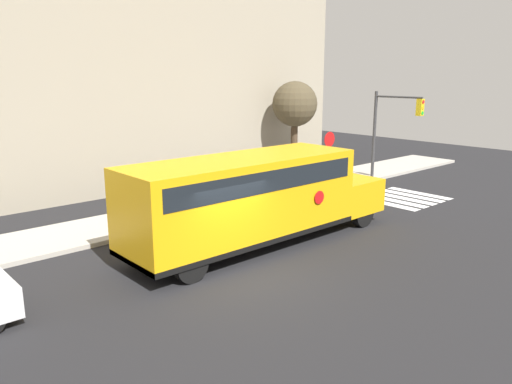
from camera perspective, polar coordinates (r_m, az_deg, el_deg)
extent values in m
plane|color=black|center=(14.12, -1.52, -9.55)|extent=(60.00, 60.00, 0.00)
cube|color=#B2ADA3|center=(19.24, -14.18, -3.45)|extent=(44.00, 3.00, 0.15)
cube|color=#9E937F|center=(24.48, -22.57, 15.82)|extent=(32.00, 4.00, 13.95)
cube|color=white|center=(22.49, 14.53, -1.24)|extent=(0.50, 3.20, 0.01)
cube|color=white|center=(23.06, 15.50, -0.95)|extent=(0.50, 3.20, 0.01)
cube|color=white|center=(23.64, 16.43, -0.66)|extent=(0.50, 3.20, 0.01)
cube|color=white|center=(24.22, 17.31, -0.39)|extent=(0.50, 3.20, 0.01)
cube|color=white|center=(24.81, 18.14, -0.14)|extent=(0.50, 3.20, 0.01)
cube|color=#EAA80F|center=(15.70, -1.54, -0.61)|extent=(7.92, 2.50, 2.52)
cube|color=#EAA80F|center=(19.35, 9.77, -0.12)|extent=(2.03, 2.50, 1.21)
cube|color=black|center=(16.02, -1.51, -4.71)|extent=(7.92, 2.54, 0.16)
cube|color=black|center=(15.54, -1.56, 1.94)|extent=(7.28, 2.53, 0.64)
cylinder|color=red|center=(16.33, 7.25, -0.62)|extent=(0.44, 0.02, 0.44)
cylinder|color=black|center=(20.07, 7.12, -1.18)|extent=(1.00, 0.30, 1.00)
cylinder|color=black|center=(18.78, 12.08, -2.39)|extent=(1.00, 0.30, 1.00)
cylinder|color=black|center=(15.38, -12.06, -5.90)|extent=(1.00, 0.30, 1.00)
cylinder|color=black|center=(13.65, -7.47, -8.22)|extent=(1.00, 0.30, 1.00)
cylinder|color=#38383A|center=(24.55, 8.22, 3.20)|extent=(0.07, 0.07, 2.48)
cylinder|color=red|center=(24.34, 8.40, 5.98)|extent=(0.73, 0.03, 0.73)
cylinder|color=#38383A|center=(26.89, 13.34, 6.19)|extent=(0.16, 0.16, 4.65)
cylinder|color=#38383A|center=(26.00, 15.98, 10.40)|extent=(0.10, 2.62, 0.10)
cube|color=yellow|center=(25.39, 18.24, 9.17)|extent=(0.28, 0.28, 0.80)
cylinder|color=red|center=(25.31, 18.58, 9.73)|extent=(0.18, 0.02, 0.18)
cylinder|color=#EAB214|center=(25.32, 18.54, 9.14)|extent=(0.18, 0.02, 0.18)
cylinder|color=green|center=(25.34, 18.50, 8.55)|extent=(0.18, 0.02, 0.18)
cylinder|color=#423323|center=(28.12, 4.37, 5.27)|extent=(0.38, 0.38, 3.16)
sphere|color=#4C422D|center=(27.90, 4.45, 10.00)|extent=(2.48, 2.48, 2.48)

